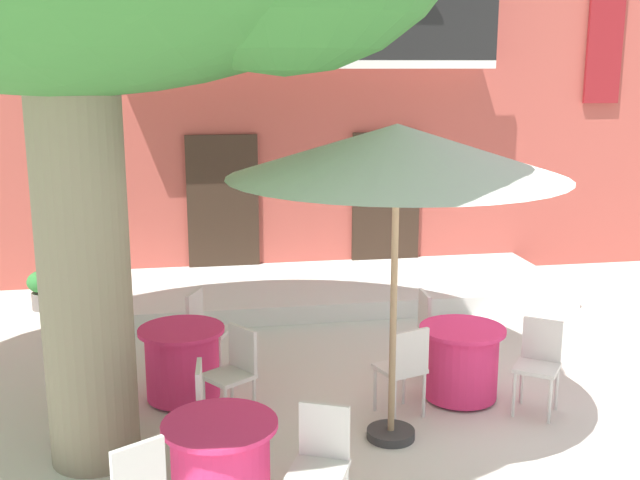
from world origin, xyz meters
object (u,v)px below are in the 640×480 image
cafe_chair_front_0 (235,368)px  cafe_chair_front_2 (106,362)px  cafe_chair_near_tree_1 (539,359)px  cafe_chair_near_tree_0 (404,365)px  cafe_table_near_tree (461,362)px  cafe_chair_front_1 (204,326)px  ground_planter_left (43,288)px  cafe_table_middle (221,468)px  cafe_chair_middle_0 (321,458)px  cafe_chair_near_tree_2 (433,326)px  cafe_chair_middle_1 (213,408)px  cafe_umbrella (397,152)px  cafe_table_front (183,363)px

cafe_chair_front_0 → cafe_chair_front_2: bearing=162.8°
cafe_chair_near_tree_1 → cafe_chair_near_tree_0: bearing=176.6°
cafe_table_near_tree → cafe_chair_front_2: (-3.51, 0.28, 0.14)m
cafe_table_near_tree → cafe_chair_front_1: 2.81m
ground_planter_left → cafe_table_middle: bearing=-68.4°
cafe_chair_middle_0 → cafe_chair_front_1: 3.22m
cafe_chair_near_tree_2 → cafe_chair_middle_1: 3.00m
cafe_table_middle → cafe_chair_front_1: (-0.04, 2.89, 0.14)m
cafe_table_near_tree → cafe_chair_middle_0: size_ratio=0.95×
cafe_chair_front_1 → cafe_umbrella: size_ratio=0.31×
cafe_chair_front_1 → cafe_chair_middle_0: bearing=-76.4°
cafe_chair_near_tree_2 → cafe_table_middle: (-2.45, -2.45, -0.14)m
cafe_chair_middle_0 → cafe_chair_middle_1: bearing=126.9°
cafe_chair_middle_1 → cafe_umbrella: bearing=8.2°
cafe_table_front → cafe_chair_front_0: size_ratio=0.95×
cafe_chair_near_tree_0 → cafe_chair_front_2: size_ratio=1.00×
cafe_chair_near_tree_2 → cafe_chair_middle_0: (-1.73, -2.69, 0.00)m
cafe_chair_middle_1 → cafe_chair_front_1: size_ratio=1.00×
cafe_chair_middle_1 → cafe_chair_front_1: same height
cafe_chair_front_0 → cafe_chair_front_2: same height
cafe_chair_front_1 → cafe_chair_front_0: bearing=-79.0°
cafe_umbrella → cafe_table_middle: bearing=-148.1°
cafe_table_middle → cafe_chair_front_0: 1.62m
cafe_chair_middle_1 → cafe_chair_front_2: bearing=128.7°
cafe_table_near_tree → cafe_table_front: (-2.78, 0.47, 0.00)m
cafe_table_middle → cafe_chair_front_1: 2.89m
cafe_chair_near_tree_1 → ground_planter_left: 6.82m
cafe_chair_middle_0 → cafe_umbrella: size_ratio=0.31×
cafe_chair_front_0 → ground_planter_left: size_ratio=1.65×
cafe_chair_middle_0 → cafe_umbrella: cafe_umbrella is taller
cafe_chair_near_tree_1 → cafe_table_front: size_ratio=1.05×
cafe_table_near_tree → cafe_table_middle: 3.02m
cafe_chair_near_tree_1 → cafe_chair_middle_0: bearing=-147.5°
cafe_chair_near_tree_0 → cafe_chair_near_tree_2: size_ratio=1.00×
cafe_chair_near_tree_0 → ground_planter_left: cafe_chair_near_tree_0 is taller
cafe_table_near_tree → ground_planter_left: size_ratio=1.57×
cafe_chair_near_tree_1 → cafe_table_near_tree: bearing=148.8°
cafe_table_front → cafe_table_middle: bearing=-82.6°
cafe_chair_near_tree_0 → cafe_table_front: bearing=159.5°
cafe_table_middle → cafe_chair_middle_0: 0.77m
cafe_chair_front_0 → cafe_table_middle: bearing=-97.5°
cafe_chair_near_tree_1 → cafe_umbrella: (-1.57, -0.33, 2.08)m
cafe_table_near_tree → cafe_chair_near_tree_1: (0.64, -0.39, 0.14)m
cafe_table_near_tree → cafe_chair_front_2: bearing=175.5°
cafe_chair_near_tree_0 → cafe_chair_front_0: 1.62m
cafe_chair_middle_1 → ground_planter_left: bearing=114.3°
cafe_chair_middle_1 → cafe_chair_front_0: (0.24, 0.85, 0.00)m
cafe_table_near_tree → cafe_chair_middle_1: 2.70m
cafe_table_near_tree → cafe_chair_near_tree_2: cafe_chair_near_tree_2 is taller
cafe_chair_middle_0 → cafe_chair_middle_1: size_ratio=1.00×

